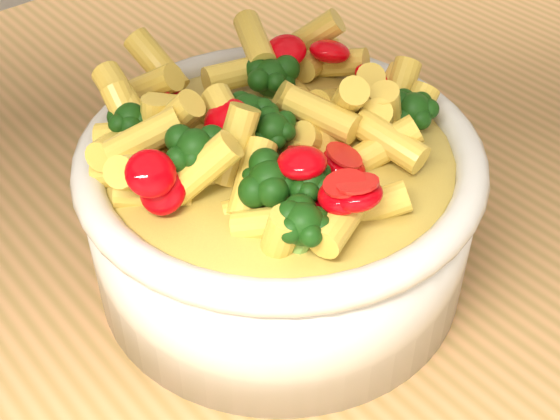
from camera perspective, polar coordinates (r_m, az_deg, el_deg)
table at (r=0.61m, az=-6.56°, el=-9.50°), size 1.20×0.80×0.90m
serving_bowl at (r=0.48m, az=0.00°, el=0.11°), size 0.24×0.24×0.10m
pasta_salad at (r=0.44m, az=0.00°, el=6.39°), size 0.19×0.19×0.04m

